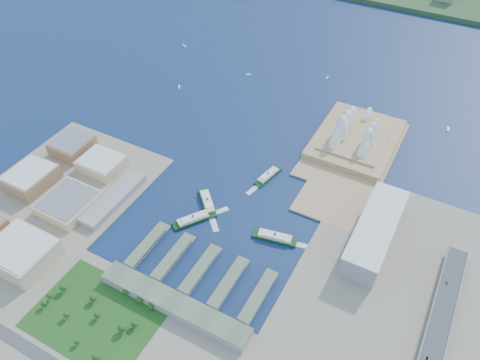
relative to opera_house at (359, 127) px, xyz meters
The scene contains 22 objects.
ground 300.75m from the opera_house, 110.56° to the right, with size 3000.00×3000.00×0.00m, color #0F1B46.
west_land 524.58m from the opera_house, 132.68° to the right, with size 220.00×390.00×3.00m, color gray.
south_land 502.05m from the opera_house, 102.09° to the right, with size 720.00×180.00×3.00m, color gray.
east_land 357.85m from the opera_house, 67.75° to the right, with size 240.00×500.00×3.00m, color gray.
peninsula 36.56m from the opera_house, 82.87° to the right, with size 135.00×220.00×3.00m, color tan.
opera_house is the anchor object (origin of this frame).
toaster_building 219.62m from the opera_house, 65.77° to the right, with size 45.00×155.00×35.00m, color gray.
west_buildings 498.76m from the opera_house, 135.41° to the right, with size 200.00×280.00×27.00m, color #99704C, non-canonical shape.
ferry_wharves 367.50m from the opera_house, 104.38° to the right, with size 184.00×90.00×9.30m, color #546149, non-canonical shape.
terminal_building 425.27m from the opera_house, 102.24° to the right, with size 200.00×28.00×12.00m, color gray.
park 498.56m from the opera_house, 109.34° to the right, with size 150.00×110.00×16.00m, color #194714, non-canonical shape.
ferry_a 287.60m from the opera_house, 120.87° to the right, with size 15.47×60.79×11.49m, color #0E3A16, non-canonical shape.
ferry_b 178.78m from the opera_house, 121.81° to the right, with size 13.95×54.80×10.36m, color #0E3A16, non-canonical shape.
ferry_c 321.61m from the opera_house, 117.33° to the right, with size 15.27×60.00×11.35m, color #0E3A16, non-canonical shape.
ferry_d 261.86m from the opera_house, 96.66° to the right, with size 15.66×61.52×11.63m, color #0E3A16, non-canonical shape.
boat_a 365.32m from the opera_house, behind, with size 3.13×12.51×2.41m, color white, non-canonical shape.
boat_b 287.42m from the opera_house, 157.63° to the left, with size 3.46×9.87×2.67m, color white, non-canonical shape.
boat_c 176.85m from the opera_house, 40.46° to the left, with size 4.01×13.76×3.10m, color white, non-canonical shape.
boat_d 476.57m from the opera_house, 161.46° to the left, with size 3.21×14.68×2.48m, color white, non-canonical shape.
boat_e 213.43m from the opera_house, 123.93° to the left, with size 2.98×9.38×2.30m, color white, non-canonical shape.
car_b 392.29m from the opera_house, 60.84° to the right, with size 1.37×3.92×1.29m, color slate.
car_c 301.88m from the opera_house, 50.68° to the right, with size 2.01×4.94×1.43m, color slate.
Camera 1 is at (230.74, -366.40, 501.38)m, focal length 35.00 mm.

